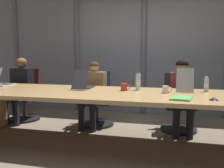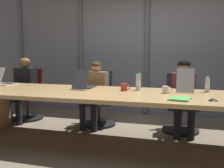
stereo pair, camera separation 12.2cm
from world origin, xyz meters
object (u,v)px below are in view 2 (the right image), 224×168
at_px(laptop_left_mid, 85,85).
at_px(office_chair_center, 180,109).
at_px(person_left_end, 23,85).
at_px(person_left_mid, 95,90).
at_px(laptop_left_end, 4,82).
at_px(water_bottle_primary, 138,82).
at_px(office_chair_left_end, 29,100).
at_px(conference_mic_left_side, 213,99).
at_px(spiral_notepad, 180,99).
at_px(laptop_center, 185,87).
at_px(person_center, 184,92).
at_px(coffee_mug_far, 166,90).
at_px(coffee_mug_near, 124,87).
at_px(water_bottle_secondary, 207,85).
at_px(office_chair_left_mid, 99,105).

xyz_separation_m(laptop_left_mid, office_chair_center, (1.42, 0.70, -0.45)).
relative_size(laptop_left_mid, person_left_end, 0.41).
bearing_deg(person_left_end, person_left_mid, 90.24).
xyz_separation_m(laptop_left_end, water_bottle_primary, (2.27, 0.02, 0.06)).
relative_size(office_chair_left_end, conference_mic_left_side, 8.98).
height_order(laptop_left_end, spiral_notepad, laptop_left_end).
bearing_deg(office_chair_left_end, water_bottle_primary, 72.10).
relative_size(laptop_center, person_center, 0.39).
bearing_deg(coffee_mug_far, laptop_left_end, 176.67).
height_order(person_left_mid, coffee_mug_near, person_left_mid).
distance_m(laptop_left_end, water_bottle_secondary, 3.21).
bearing_deg(office_chair_left_mid, water_bottle_secondary, 60.97).
relative_size(laptop_center, water_bottle_secondary, 2.13).
distance_m(laptop_left_end, coffee_mug_near, 2.09).
height_order(coffee_mug_near, coffee_mug_far, coffee_mug_near).
xyz_separation_m(laptop_left_mid, water_bottle_primary, (0.83, -0.00, 0.06)).
height_order(office_chair_left_end, coffee_mug_near, office_chair_left_end).
bearing_deg(water_bottle_primary, person_left_end, 166.60).
distance_m(water_bottle_primary, spiral_notepad, 0.83).
relative_size(person_left_end, water_bottle_primary, 4.55).
distance_m(laptop_center, spiral_notepad, 0.62).
height_order(person_left_end, water_bottle_primary, person_left_end).
height_order(laptop_left_mid, laptop_center, laptop_center).
relative_size(laptop_left_end, water_bottle_secondary, 2.31).
height_order(person_left_mid, spiral_notepad, person_left_mid).
height_order(person_left_end, spiral_notepad, person_left_end).
height_order(coffee_mug_near, spiral_notepad, coffee_mug_near).
distance_m(office_chair_left_mid, office_chair_center, 1.43).
xyz_separation_m(laptop_left_end, water_bottle_secondary, (3.21, 0.10, 0.04)).
height_order(laptop_center, office_chair_left_mid, laptop_center).
xyz_separation_m(laptop_left_mid, spiral_notepad, (1.41, -0.59, -0.05)).
relative_size(person_left_mid, person_center, 0.97).
bearing_deg(person_left_end, laptop_center, 80.49).
relative_size(office_chair_left_end, office_chair_left_mid, 1.03).
relative_size(water_bottle_primary, spiral_notepad, 0.77).
relative_size(office_chair_left_mid, spiral_notepad, 2.81).
bearing_deg(laptop_left_end, person_center, -78.08).
distance_m(laptop_left_mid, water_bottle_secondary, 1.77).
distance_m(laptop_left_mid, spiral_notepad, 1.53).
relative_size(water_bottle_primary, coffee_mug_near, 1.90).
bearing_deg(water_bottle_primary, water_bottle_secondary, 5.03).
distance_m(laptop_center, office_chair_left_end, 3.08).
xyz_separation_m(laptop_left_end, laptop_center, (2.92, 0.05, 0.00)).
bearing_deg(coffee_mug_far, person_left_end, 165.05).
distance_m(person_center, coffee_mug_far, 0.77).
bearing_deg(office_chair_left_end, coffee_mug_far, 71.13).
distance_m(office_chair_left_end, person_center, 2.97).
bearing_deg(person_center, water_bottle_primary, -53.02).
xyz_separation_m(person_left_end, person_left_mid, (1.45, -0.00, -0.04)).
xyz_separation_m(person_left_mid, conference_mic_left_side, (1.80, -1.13, 0.12)).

